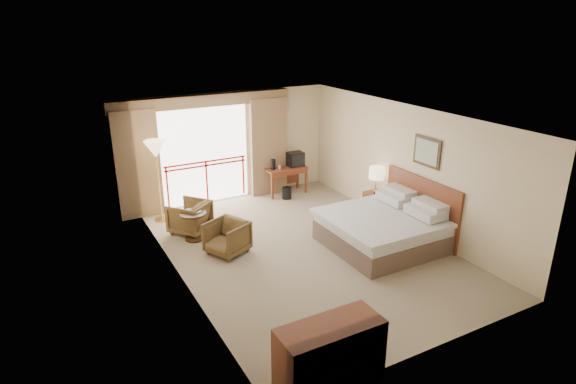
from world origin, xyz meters
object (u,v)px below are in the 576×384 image
floor_lamp (156,152)px  tv (295,159)px  desk (284,173)px  table_lamp (376,173)px  armchair_far (191,232)px  dresser (330,356)px  nightstand (376,205)px  armchair_near (228,253)px  bed (384,228)px  side_table (193,221)px  wastebasket (287,193)px

floor_lamp → tv: bearing=3.0°
desk → table_lamp: bearing=-65.7°
armchair_far → floor_lamp: bearing=-107.7°
table_lamp → desk: bearing=114.2°
dresser → floor_lamp: bearing=97.3°
floor_lamp → table_lamp: bearing=-26.1°
nightstand → armchair_far: bearing=160.9°
desk → tv: 0.46m
desk → armchair_near: bearing=-136.3°
armchair_far → bed: bearing=103.0°
nightstand → armchair_far: (-4.04, 1.26, -0.30)m
nightstand → floor_lamp: floor_lamp is taller
side_table → table_lamp: bearing=-11.1°
desk → armchair_near: size_ratio=1.49×
armchair_near → dresser: 4.04m
tv → table_lamp: bearing=-80.1°
nightstand → armchair_far: nightstand is taller
nightstand → armchair_near: bearing=178.9°
tv → armchair_near: (-2.92, -2.45, -0.89)m
side_table → bed: bearing=-32.7°
desk → side_table: bearing=-151.9°
armchair_far → floor_lamp: 1.90m
wastebasket → floor_lamp: 3.50m
wastebasket → desk: bearing=69.5°
table_lamp → wastebasket: size_ratio=1.95×
nightstand → side_table: (-4.09, 0.85, 0.12)m
wastebasket → side_table: bearing=-157.4°
table_lamp → tv: table_lamp is taller
floor_lamp → armchair_near: bearing=-72.6°
nightstand → table_lamp: size_ratio=1.00×
wastebasket → table_lamp: bearing=-58.1°
nightstand → armchair_far: 4.25m
armchair_far → armchair_near: bearing=65.2°
table_lamp → wastebasket: 2.51m
floor_lamp → dresser: (0.48, -6.27, -1.16)m
armchair_far → floor_lamp: size_ratio=0.41×
side_table → dresser: bearing=-88.2°
wastebasket → armchair_far: (-2.80, -0.78, -0.15)m
tv → dresser: tv is taller
table_lamp → floor_lamp: bearing=153.9°
table_lamp → side_table: table_lamp is taller
dresser → table_lamp: bearing=49.1°
desk → dresser: 7.12m
armchair_near → side_table: (-0.38, 0.90, 0.41)m
tv → nightstand: bearing=-80.4°
floor_lamp → dresser: 6.40m
table_lamp → side_table: (-4.09, 0.80, -0.64)m
nightstand → desk: size_ratio=0.54×
bed → armchair_far: 4.13m
side_table → dresser: (0.15, -4.92, 0.04)m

